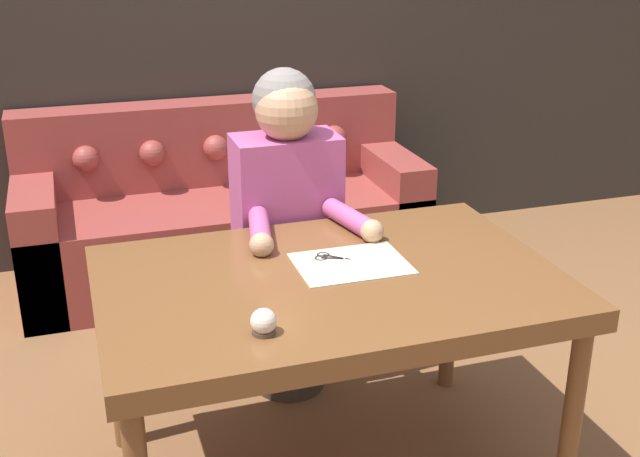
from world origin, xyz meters
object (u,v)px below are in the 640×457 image
couch (222,216)px  scissors (335,258)px  dining_table (328,297)px  person (288,233)px  pin_cushion (264,323)px

couch → scissors: 1.70m
dining_table → person: person is taller
scissors → pin_cushion: 0.52m
couch → person: size_ratio=1.57×
dining_table → couch: 1.79m
dining_table → couch: bearing=89.7°
dining_table → scissors: (0.06, 0.11, 0.07)m
scissors → pin_cushion: (-0.34, -0.40, 0.03)m
pin_cushion → scissors: bearing=50.1°
couch → scissors: couch is taller
person → pin_cushion: (-0.31, -0.88, 0.12)m
couch → dining_table: bearing=-90.3°
pin_cushion → person: bearing=70.4°
person → scissors: 0.48m
scissors → pin_cushion: pin_cushion is taller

